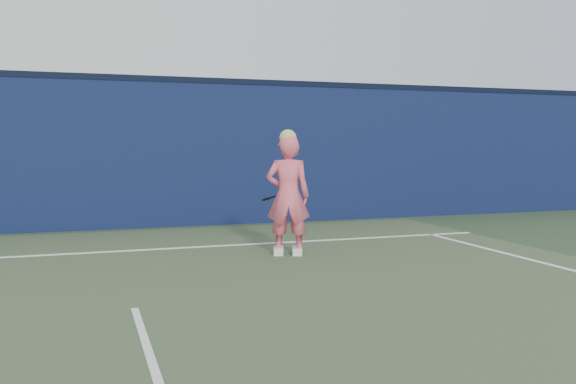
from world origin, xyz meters
name	(u,v)px	position (x,y,z in m)	size (l,w,h in m)	color
ground	(146,345)	(0.00, 0.00, 0.00)	(80.00, 80.00, 0.00)	#304027
backstop_wall	(107,155)	(0.00, 6.50, 1.25)	(24.00, 0.40, 2.50)	#0C1B38
wall_cap	(105,78)	(0.00, 6.50, 2.55)	(24.00, 0.42, 0.10)	black
player	(288,195)	(2.10, 3.08, 0.78)	(0.65, 0.53, 1.62)	#F35E71
racket	(287,194)	(2.21, 3.47, 0.77)	(0.45, 0.30, 0.28)	black
court_lines	(151,359)	(0.00, -0.33, 0.01)	(11.00, 12.04, 0.01)	white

